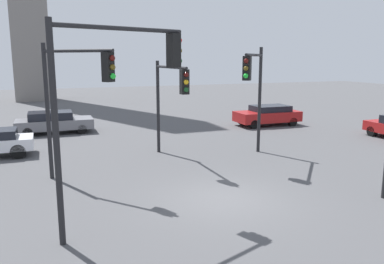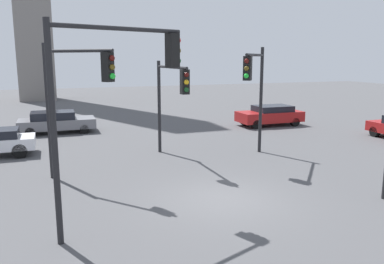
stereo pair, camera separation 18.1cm
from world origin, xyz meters
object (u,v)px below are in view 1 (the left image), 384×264
Objects in this scene: traffic_light_2 at (254,81)px; traffic_light_4 at (171,90)px; car_1 at (54,122)px; car_4 at (268,115)px; traffic_light_3 at (118,81)px; traffic_light_0 at (76,86)px.

traffic_light_2 is 3.81m from traffic_light_4.
car_1 is 1.03× the size of car_4.
traffic_light_4 is at bearing 37.01° from car_4.
traffic_light_3 is at bearing -84.34° from car_1.
traffic_light_4 is (-3.65, 1.02, -0.37)m from traffic_light_2.
traffic_light_0 is at bearing 79.29° from traffic_light_3.
traffic_light_3 is 1.20× the size of car_1.
traffic_light_2 is 1.11× the size of car_1.
traffic_light_4 is 10.67m from car_1.
car_1 is (-0.50, 11.19, -2.98)m from traffic_light_0.
traffic_light_4 is (4.25, 1.98, -0.44)m from traffic_light_0.
traffic_light_0 is 1.15× the size of traffic_light_4.
car_4 is (9.40, 6.80, -2.52)m from traffic_light_4.
car_4 is at bearing -175.14° from traffic_light_2.
traffic_light_4 is at bearing 39.66° from traffic_light_3.
car_4 is (14.16, -2.40, 0.03)m from car_1.
traffic_light_3 reaches higher than car_1.
traffic_light_0 is 16.50m from car_4.
car_4 is at bearing 125.08° from traffic_light_4.
car_4 is (5.75, 7.83, -2.88)m from traffic_light_2.
traffic_light_4 is at bearing -61.70° from car_1.
car_1 is (-1.25, 15.39, -3.36)m from traffic_light_3.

